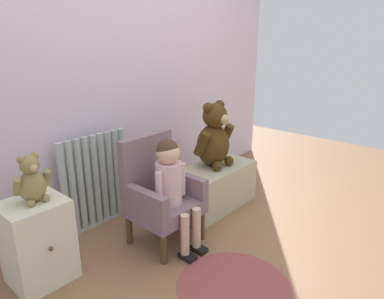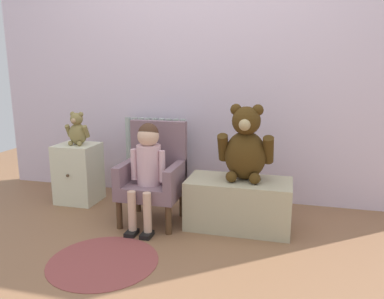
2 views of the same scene
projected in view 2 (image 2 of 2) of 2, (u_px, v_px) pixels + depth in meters
The scene contains 10 objects.
ground_plane at pixel (162, 255), 2.27m from camera, with size 6.00×6.00×0.00m, color brown.
back_wall at pixel (204, 56), 3.07m from camera, with size 3.80×0.05×2.40m, color silver.
radiator at pixel (156, 158), 3.24m from camera, with size 0.56×0.05×0.69m.
small_dresser at pixel (79, 173), 3.13m from camera, with size 0.33×0.32×0.49m.
child_armchair at pixel (154, 174), 2.73m from camera, with size 0.43×0.40×0.72m.
child_figure at pixel (148, 160), 2.59m from camera, with size 0.25×0.35×0.74m.
low_bench at pixel (238, 204), 2.63m from camera, with size 0.72×0.37×0.35m, color tan.
large_teddy_bear at pixel (246, 147), 2.57m from camera, with size 0.38×0.27×0.52m.
small_teddy_bear at pixel (77, 130), 3.04m from camera, with size 0.20×0.14×0.27m.
floor_rug at pixel (103, 261), 2.19m from camera, with size 0.65×0.65×0.01m, color brown.
Camera 2 is at (0.71, -1.96, 1.11)m, focal length 35.00 mm.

